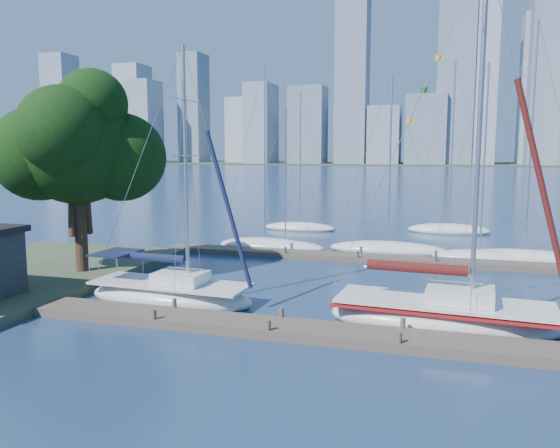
% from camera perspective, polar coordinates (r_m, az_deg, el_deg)
% --- Properties ---
extents(ground, '(700.00, 700.00, 0.00)m').
position_cam_1_polar(ground, '(22.60, -0.50, -11.30)').
color(ground, navy).
rests_on(ground, ground).
extents(near_dock, '(26.00, 2.00, 0.40)m').
position_cam_1_polar(near_dock, '(22.53, -0.50, -10.82)').
color(near_dock, brown).
rests_on(near_dock, ground).
extents(far_dock, '(30.00, 1.80, 0.36)m').
position_cam_1_polar(far_dock, '(37.36, 9.78, -3.55)').
color(far_dock, brown).
rests_on(far_dock, ground).
extents(far_shore, '(800.00, 100.00, 1.50)m').
position_cam_1_polar(far_shore, '(340.56, 15.78, 6.03)').
color(far_shore, '#38472D').
rests_on(far_shore, ground).
extents(tree, '(9.05, 8.25, 11.76)m').
position_cam_1_polar(tree, '(32.83, -20.44, 8.04)').
color(tree, '#312215').
rests_on(tree, ground).
extents(sailboat_navy, '(8.62, 3.19, 12.73)m').
position_cam_1_polar(sailboat_navy, '(27.19, -11.41, -6.07)').
color(sailboat_navy, silver).
rests_on(sailboat_navy, ground).
extents(sailboat_maroon, '(9.68, 3.74, 15.55)m').
position_cam_1_polar(sailboat_maroon, '(24.01, 16.73, -7.64)').
color(sailboat_maroon, silver).
rests_on(sailboat_maroon, ground).
extents(bg_boat_0, '(7.53, 3.24, 14.01)m').
position_cam_1_polar(bg_boat_0, '(41.50, -1.56, -2.18)').
color(bg_boat_0, silver).
rests_on(bg_boat_0, ground).
extents(bg_boat_1, '(6.36, 3.91, 10.82)m').
position_cam_1_polar(bg_boat_1, '(40.97, 0.56, -2.38)').
color(bg_boat_1, silver).
rests_on(bg_boat_1, ground).
extents(bg_boat_2, '(8.86, 5.19, 12.99)m').
position_cam_1_polar(bg_boat_2, '(40.63, 11.19, -2.56)').
color(bg_boat_2, silver).
rests_on(bg_boat_2, ground).
extents(bg_boat_3, '(6.60, 3.91, 13.41)m').
position_cam_1_polar(bg_boat_3, '(39.29, 20.14, -3.22)').
color(bg_boat_3, silver).
rests_on(bg_boat_3, ground).
extents(bg_boat_4, '(9.02, 4.94, 16.12)m').
position_cam_1_polar(bg_boat_4, '(40.12, 24.16, -3.17)').
color(bg_boat_4, silver).
rests_on(bg_boat_4, ground).
extents(bg_boat_6, '(6.83, 2.30, 13.05)m').
position_cam_1_polar(bg_boat_6, '(51.41, 2.09, -0.33)').
color(bg_boat_6, silver).
rests_on(bg_boat_6, ground).
extents(bg_boat_7, '(7.60, 3.99, 15.67)m').
position_cam_1_polar(bg_boat_7, '(51.82, 17.22, -0.54)').
color(bg_boat_7, silver).
rests_on(bg_boat_7, ground).
extents(skyline, '(501.82, 51.31, 99.58)m').
position_cam_1_polar(skyline, '(312.63, 20.61, 12.02)').
color(skyline, gray).
rests_on(skyline, ground).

